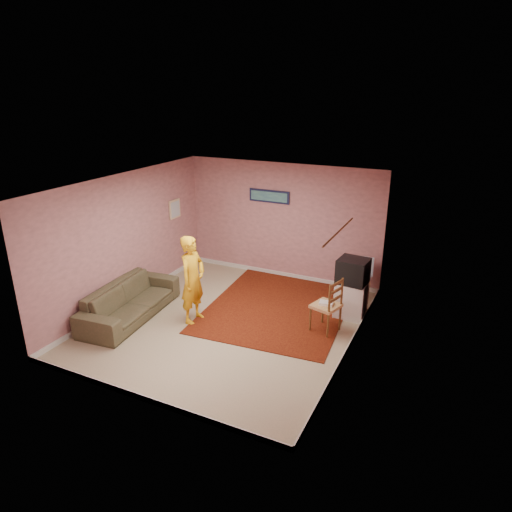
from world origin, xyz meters
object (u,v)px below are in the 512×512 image
at_px(chair_b, 326,299).
at_px(sofa, 130,301).
at_px(tv_cabinet, 351,299).
at_px(chair_a, 361,277).
at_px(person, 193,280).
at_px(crt_tv, 353,271).

relative_size(chair_b, sofa, 0.25).
height_order(tv_cabinet, chair_a, chair_a).
bearing_deg(chair_a, person, -151.88).
bearing_deg(chair_b, crt_tv, 177.15).
height_order(sofa, person, person).
height_order(chair_a, person, person).
distance_m(chair_b, person, 2.42).
bearing_deg(person, tv_cabinet, -59.48).
distance_m(crt_tv, chair_a, 0.88).
relative_size(chair_b, person, 0.34).
distance_m(chair_a, person, 3.40).
relative_size(tv_cabinet, crt_tv, 1.19).
distance_m(chair_a, sofa, 4.56).
bearing_deg(person, chair_a, -47.87).
xyz_separation_m(chair_b, person, (-2.32, -0.68, 0.21)).
bearing_deg(chair_a, tv_cabinet, -102.08).
relative_size(crt_tv, chair_a, 1.27).
relative_size(crt_tv, sofa, 0.26).
xyz_separation_m(crt_tv, person, (-2.57, -1.42, -0.10)).
height_order(tv_cabinet, sofa, tv_cabinet).
xyz_separation_m(tv_cabinet, crt_tv, (-0.01, 0.00, 0.58)).
height_order(chair_b, sofa, chair_b).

